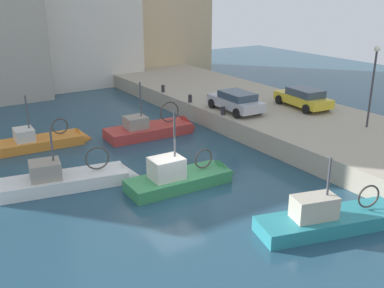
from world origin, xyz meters
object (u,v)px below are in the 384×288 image
at_px(parked_car_yellow, 303,98).
at_px(fishing_boat_red, 155,133).
at_px(fishing_boat_green, 185,182).
at_px(fishing_boat_white, 72,184).
at_px(mooring_bollard_mid, 190,99).
at_px(quay_streetlamp, 374,73).
at_px(fishing_boat_teal, 337,224).
at_px(fishing_boat_orange, 44,145).
at_px(parked_car_silver, 236,101).
at_px(mooring_bollard_south, 223,111).
at_px(mooring_bollard_north, 163,89).

bearing_deg(parked_car_yellow, fishing_boat_red, 160.28).
xyz_separation_m(fishing_boat_green, fishing_boat_white, (-4.70, 2.85, -0.04)).
bearing_deg(mooring_bollard_mid, quay_streetlamp, -62.49).
bearing_deg(fishing_boat_white, fishing_boat_teal, -51.34).
bearing_deg(fishing_boat_orange, parked_car_yellow, -17.24).
xyz_separation_m(fishing_boat_red, parked_car_silver, (5.28, -1.76, 1.80)).
distance_m(fishing_boat_green, fishing_boat_orange, 10.28).
xyz_separation_m(fishing_boat_red, fishing_boat_white, (-7.22, -4.90, 0.02)).
distance_m(fishing_boat_orange, parked_car_yellow, 17.42).
bearing_deg(fishing_boat_white, parked_car_silver, 14.13).
height_order(fishing_boat_green, fishing_boat_orange, fishing_boat_green).
xyz_separation_m(fishing_boat_white, mooring_bollard_mid, (11.25, 6.89, 1.35)).
height_order(fishing_boat_orange, fishing_boat_teal, fishing_boat_orange).
bearing_deg(mooring_bollard_south, fishing_boat_white, -165.58).
bearing_deg(fishing_boat_teal, quay_streetlamp, 31.62).
height_order(fishing_boat_green, parked_car_yellow, fishing_boat_green).
distance_m(fishing_boat_orange, mooring_bollard_mid, 10.86).
relative_size(fishing_boat_white, quay_streetlamp, 1.44).
relative_size(fishing_boat_red, parked_car_yellow, 1.44).
xyz_separation_m(fishing_boat_teal, quay_streetlamp, (9.20, 5.67, 4.33)).
height_order(fishing_boat_teal, quay_streetlamp, quay_streetlamp).
distance_m(fishing_boat_teal, parked_car_yellow, 14.54).
height_order(fishing_boat_teal, mooring_bollard_north, fishing_boat_teal).
bearing_deg(fishing_boat_green, parked_car_silver, 37.58).
relative_size(mooring_bollard_north, quay_streetlamp, 0.11).
height_order(parked_car_yellow, quay_streetlamp, quay_streetlamp).
bearing_deg(mooring_bollard_south, fishing_boat_red, 153.51).
height_order(fishing_boat_orange, mooring_bollard_north, fishing_boat_orange).
height_order(fishing_boat_teal, parked_car_yellow, fishing_boat_teal).
bearing_deg(mooring_bollard_mid, mooring_bollard_south, -90.00).
relative_size(mooring_bollard_mid, mooring_bollard_north, 1.00).
relative_size(fishing_boat_red, mooring_bollard_north, 11.65).
height_order(fishing_boat_green, mooring_bollard_mid, fishing_boat_green).
height_order(fishing_boat_orange, parked_car_silver, fishing_boat_orange).
relative_size(fishing_boat_orange, quay_streetlamp, 1.28).
distance_m(fishing_boat_green, quay_streetlamp, 12.98).
relative_size(fishing_boat_orange, mooring_bollard_south, 11.20).
relative_size(fishing_boat_red, mooring_bollard_mid, 11.65).
height_order(fishing_boat_green, parked_car_silver, fishing_boat_green).
height_order(mooring_bollard_south, mooring_bollard_north, same).
xyz_separation_m(fishing_boat_white, mooring_bollard_south, (11.25, 2.89, 1.35)).
xyz_separation_m(fishing_boat_orange, mooring_bollard_north, (10.76, 4.37, 1.38)).
distance_m(fishing_boat_orange, mooring_bollard_south, 11.44).
relative_size(fishing_boat_green, fishing_boat_white, 0.85).
relative_size(fishing_boat_orange, parked_car_yellow, 1.38).
bearing_deg(mooring_bollard_south, parked_car_yellow, -14.62).
xyz_separation_m(fishing_boat_green, fishing_boat_red, (2.51, 7.75, -0.06)).
height_order(fishing_boat_white, quay_streetlamp, quay_streetlamp).
distance_m(fishing_boat_red, mooring_bollard_mid, 4.70).
height_order(fishing_boat_white, mooring_bollard_south, fishing_boat_white).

